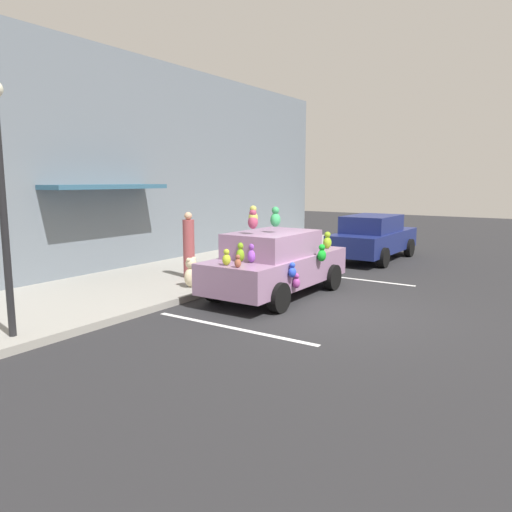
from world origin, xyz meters
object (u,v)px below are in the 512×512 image
at_px(plush_covered_car, 276,262).
at_px(parked_sedan_behind, 373,237).
at_px(street_lamp_post, 1,185).
at_px(pedestrian_near_shopfront, 189,247).
at_px(teddy_bear_on_sidewalk, 191,273).

bearing_deg(plush_covered_car, parked_sedan_behind, 0.04).
bearing_deg(plush_covered_car, street_lamp_post, 161.32).
bearing_deg(street_lamp_post, plush_covered_car, -18.68).
height_order(parked_sedan_behind, street_lamp_post, street_lamp_post).
distance_m(street_lamp_post, pedestrian_near_shopfront, 5.74).
relative_size(teddy_bear_on_sidewalk, street_lamp_post, 0.18).
relative_size(plush_covered_car, teddy_bear_on_sidewalk, 5.70).
bearing_deg(street_lamp_post, teddy_bear_on_sidewalk, 0.41).
distance_m(parked_sedan_behind, street_lamp_post, 12.12).
relative_size(teddy_bear_on_sidewalk, pedestrian_near_shopfront, 0.42).
bearing_deg(pedestrian_near_shopfront, plush_covered_car, -90.01).
bearing_deg(parked_sedan_behind, street_lamp_post, 171.22).
distance_m(parked_sedan_behind, pedestrian_near_shopfront, 6.97).
relative_size(street_lamp_post, pedestrian_near_shopfront, 2.35).
xyz_separation_m(parked_sedan_behind, pedestrian_near_shopfront, (-6.42, 2.71, 0.18)).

